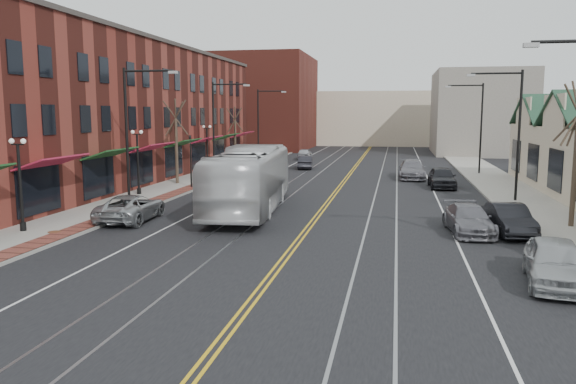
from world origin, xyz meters
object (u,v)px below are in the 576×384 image
at_px(parked_suv, 131,208).
at_px(transit_bus, 250,179).
at_px(parked_car_a, 555,262).
at_px(parked_car_c, 469,219).
at_px(parked_car_d, 442,177).
at_px(parked_car_b, 509,219).

bearing_deg(parked_suv, transit_bus, -146.07).
relative_size(parked_car_a, parked_car_c, 0.99).
distance_m(parked_suv, parked_car_d, 23.42).
relative_size(transit_bus, parked_car_c, 2.87).
relative_size(parked_suv, parked_car_a, 1.11).
xyz_separation_m(parked_car_b, parked_car_d, (-1.80, 15.98, 0.09)).
height_order(transit_bus, parked_car_b, transit_bus).
height_order(parked_car_a, parked_car_b, parked_car_a).
relative_size(parked_car_b, parked_car_c, 0.93).
xyz_separation_m(transit_bus, parked_car_c, (11.52, -3.84, -1.16)).
bearing_deg(parked_car_b, parked_car_a, -96.17).
bearing_deg(parked_car_b, parked_car_d, 90.26).
relative_size(parked_car_a, parked_car_d, 0.97).
xyz_separation_m(transit_bus, parked_car_b, (13.32, -3.71, -1.12)).
bearing_deg(parked_car_c, parked_car_b, -0.94).
height_order(parked_car_b, parked_car_c, parked_car_b).
bearing_deg(parked_car_b, parked_car_c, 178.19).
bearing_deg(parked_car_d, parked_car_a, -87.30).
xyz_separation_m(transit_bus, parked_car_d, (11.52, 12.28, -1.04)).
xyz_separation_m(transit_bus, parked_suv, (-5.28, -4.04, -1.13)).
distance_m(parked_car_b, parked_car_c, 1.81).
relative_size(parked_suv, parked_car_d, 1.08).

